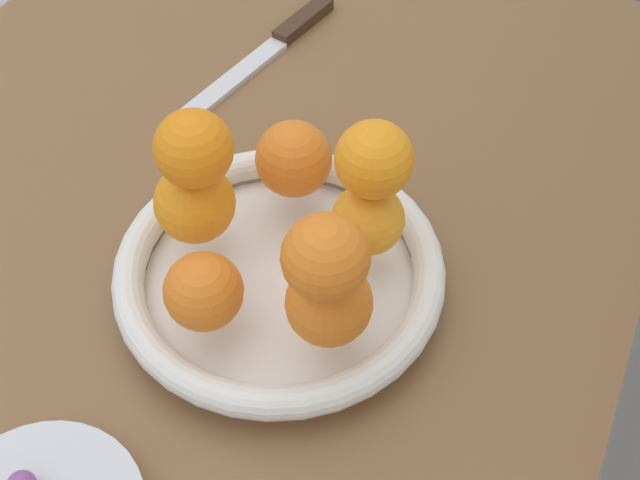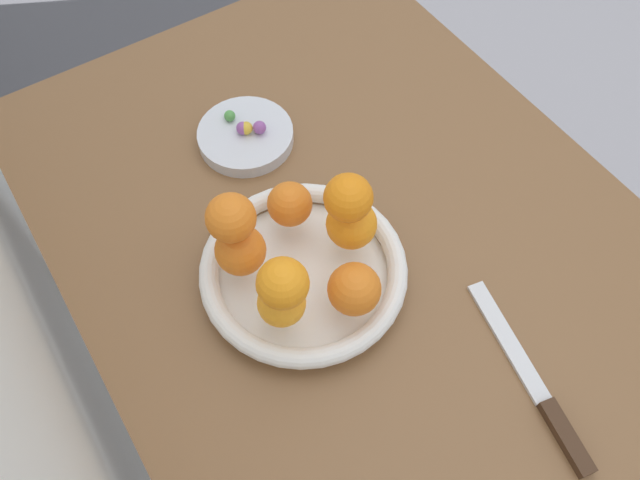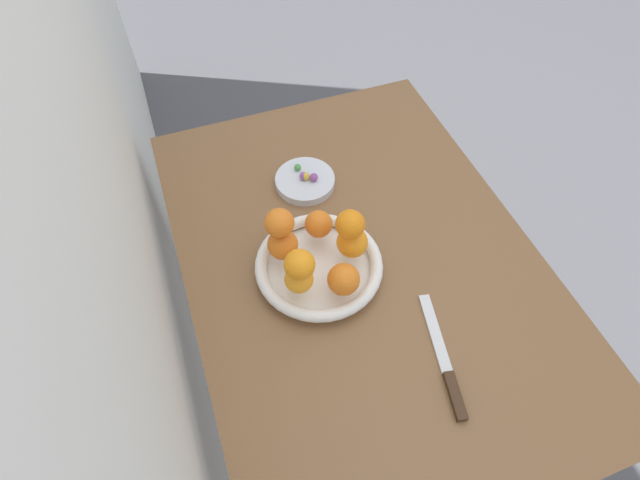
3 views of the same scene
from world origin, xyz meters
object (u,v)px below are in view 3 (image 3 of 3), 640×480
object	(u,v)px
fruit_bowl	(319,267)
orange_0	(299,279)
orange_2	(353,244)
candy_ball_0	(314,177)
orange_6	(349,222)
orange_3	(319,224)
orange_5	(279,223)
knife	(445,365)
orange_4	(283,245)
dining_table	(359,280)
candy_ball_1	(298,167)
orange_1	(344,279)
candy_ball_2	(306,176)
candy_dish	(305,181)
orange_7	(300,265)
candy_ball_3	(304,176)

from	to	relation	value
fruit_bowl	orange_0	size ratio (longest dim) A/B	4.62
orange_2	candy_ball_0	xyz separation A→B (m)	(0.24, 0.00, -0.04)
orange_6	orange_3	bearing A→B (deg)	31.68
orange_5	knife	xyz separation A→B (m)	(-0.34, -0.22, -0.13)
orange_0	orange_4	size ratio (longest dim) A/B	0.91
orange_0	dining_table	bearing A→B (deg)	-74.03
candy_ball_1	orange_3	bearing A→B (deg)	173.99
orange_1	orange_3	xyz separation A→B (m)	(0.15, -0.00, -0.00)
orange_5	orange_6	bearing A→B (deg)	-109.78
fruit_bowl	knife	world-z (taller)	fruit_bowl
fruit_bowl	candy_ball_1	bearing A→B (deg)	-9.35
orange_2	candy_ball_2	bearing A→B (deg)	4.08
candy_dish	orange_1	distance (m)	0.34
orange_0	orange_5	bearing A→B (deg)	3.72
dining_table	candy_ball_0	xyz separation A→B (m)	(0.24, 0.03, 0.12)
orange_3	candy_ball_1	size ratio (longest dim) A/B	3.47
orange_7	knife	size ratio (longest dim) A/B	0.23
fruit_bowl	orange_4	world-z (taller)	orange_4
candy_ball_0	knife	size ratio (longest dim) A/B	0.08
orange_2	candy_ball_3	xyz separation A→B (m)	(0.26, 0.02, -0.04)
orange_5	orange_7	world-z (taller)	orange_5
fruit_bowl	orange_7	bearing A→B (deg)	130.20
orange_3	orange_7	bearing A→B (deg)	146.28
orange_3	knife	size ratio (longest dim) A/B	0.23
orange_3	orange_6	world-z (taller)	orange_6
orange_2	orange_5	size ratio (longest dim) A/B	1.09
orange_1	candy_ball_3	bearing A→B (deg)	-4.81
orange_6	candy_ball_3	distance (m)	0.27
orange_1	orange_7	size ratio (longest dim) A/B	1.09
orange_6	candy_ball_0	size ratio (longest dim) A/B	2.99
orange_5	knife	distance (m)	0.42
orange_1	orange_6	world-z (taller)	orange_6
dining_table	orange_7	bearing A→B (deg)	108.34
fruit_bowl	orange_4	distance (m)	0.09
candy_dish	candy_ball_3	xyz separation A→B (m)	(-0.00, 0.00, 0.02)
dining_table	orange_7	size ratio (longest dim) A/B	18.23
fruit_bowl	candy_dish	distance (m)	0.26
fruit_bowl	orange_6	xyz separation A→B (m)	(0.01, -0.07, 0.11)
candy_dish	orange_7	size ratio (longest dim) A/B	2.42
orange_6	candy_ball_2	world-z (taller)	orange_6
orange_5	orange_6	distance (m)	0.14
orange_2	orange_3	distance (m)	0.09
orange_2	orange_3	bearing A→B (deg)	32.87
candy_dish	orange_0	distance (m)	0.32
orange_7	knife	world-z (taller)	orange_7
fruit_bowl	orange_0	bearing A→B (deg)	125.51
orange_5	dining_table	bearing A→B (deg)	-107.59
orange_1	candy_ball_1	size ratio (longest dim) A/B	3.79
orange_1	candy_ball_1	world-z (taller)	orange_1
dining_table	candy_ball_0	bearing A→B (deg)	6.20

